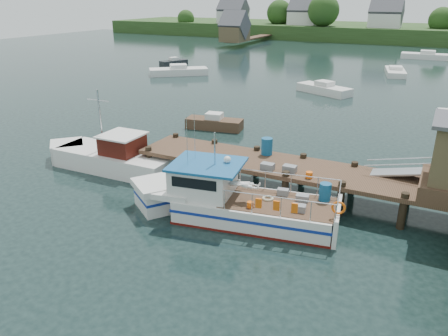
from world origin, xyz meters
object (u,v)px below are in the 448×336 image
at_px(moored_d, 395,72).
at_px(dock, 399,165).
at_px(moored_rowboat, 214,123).
at_px(moored_e, 174,62).
at_px(moored_a, 179,71).
at_px(work_boat, 110,156).
at_px(lobster_boat, 229,200).
at_px(moored_b, 324,89).
at_px(moored_far, 427,56).

bearing_deg(moored_d, dock, -64.67).
distance_m(moored_rowboat, moored_e, 30.93).
bearing_deg(moored_a, dock, -61.84).
bearing_deg(moored_d, work_boat, -85.88).
xyz_separation_m(lobster_boat, moored_a, (-21.31, 29.51, -0.35)).
bearing_deg(moored_rowboat, moored_d, 94.10).
bearing_deg(lobster_boat, moored_e, 116.49).
height_order(moored_b, moored_d, moored_b).
bearing_deg(work_boat, moored_a, 114.45).
bearing_deg(lobster_boat, moored_a, 116.23).
bearing_deg(moored_rowboat, dock, -10.90).
bearing_deg(moored_b, moored_far, 66.25).
xyz_separation_m(dock, moored_e, (-32.26, 32.14, -1.84)).
bearing_deg(moored_a, lobster_boat, -72.73).
xyz_separation_m(moored_rowboat, moored_b, (3.84, 15.42, 0.02)).
relative_size(dock, moored_b, 2.88).
bearing_deg(dock, moored_rowboat, 148.85).
relative_size(moored_rowboat, moored_d, 0.66).
bearing_deg(moored_b, dock, -78.98).
relative_size(work_boat, moored_a, 1.21).
bearing_deg(dock, lobster_boat, -149.64).
height_order(lobster_boat, moored_d, lobster_boat).
relative_size(moored_d, moored_e, 1.54).
distance_m(moored_d, moored_e, 28.40).
relative_size(dock, moored_rowboat, 3.98).
relative_size(lobster_boat, moored_a, 1.39).
bearing_deg(work_boat, moored_d, 74.54).
relative_size(dock, lobster_boat, 1.77).
xyz_separation_m(lobster_boat, work_boat, (-8.37, 2.23, -0.13)).
distance_m(moored_far, moored_b, 32.09).
height_order(lobster_boat, work_boat, lobster_boat).
bearing_deg(lobster_boat, moored_d, 77.94).
relative_size(moored_far, moored_b, 1.28).
distance_m(dock, moored_rowboat, 15.36).
distance_m(moored_rowboat, moored_b, 15.89).
relative_size(lobster_boat, work_boat, 1.15).
height_order(work_boat, moored_rowboat, work_boat).
distance_m(lobster_boat, moored_b, 27.11).
bearing_deg(lobster_boat, dock, 20.76).
bearing_deg(moored_a, moored_d, 8.57).
height_order(moored_far, moored_b, moored_far).
height_order(lobster_boat, moored_e, lobster_boat).
height_order(dock, moored_b, dock).
height_order(dock, moored_d, dock).
height_order(work_boat, moored_a, work_boat).
relative_size(work_boat, moored_rowboat, 1.97).
xyz_separation_m(moored_far, moored_e, (-30.37, -22.40, -0.06)).
bearing_deg(moored_b, moored_rowboat, -114.53).
height_order(moored_rowboat, moored_e, moored_rowboat).
height_order(moored_a, moored_d, moored_a).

